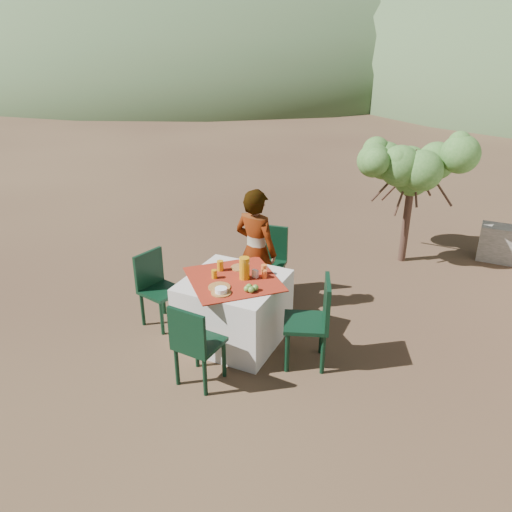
{
  "coord_description": "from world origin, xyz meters",
  "views": [
    {
      "loc": [
        2.23,
        -4.5,
        3.21
      ],
      "look_at": [
        0.02,
        0.17,
        0.88
      ],
      "focal_mm": 35.0,
      "sensor_mm": 36.0,
      "label": 1
    }
  ],
  "objects_px": {
    "chair_left": "(156,285)",
    "juice_pitcher": "(244,268)",
    "chair_far": "(269,259)",
    "chair_right": "(314,318)",
    "person": "(256,251)",
    "chair_near": "(195,342)",
    "table": "(234,309)",
    "shrub_tree": "(417,172)"
  },
  "relations": [
    {
      "from": "juice_pitcher",
      "to": "chair_far",
      "type": "bearing_deg",
      "value": 99.68
    },
    {
      "from": "table",
      "to": "chair_right",
      "type": "height_order",
      "value": "chair_right"
    },
    {
      "from": "chair_left",
      "to": "person",
      "type": "height_order",
      "value": "person"
    },
    {
      "from": "chair_right",
      "to": "juice_pitcher",
      "type": "height_order",
      "value": "juice_pitcher"
    },
    {
      "from": "chair_left",
      "to": "chair_right",
      "type": "distance_m",
      "value": 1.95
    },
    {
      "from": "table",
      "to": "chair_left",
      "type": "height_order",
      "value": "chair_left"
    },
    {
      "from": "chair_near",
      "to": "person",
      "type": "relative_size",
      "value": 0.57
    },
    {
      "from": "chair_left",
      "to": "juice_pitcher",
      "type": "height_order",
      "value": "juice_pitcher"
    },
    {
      "from": "person",
      "to": "juice_pitcher",
      "type": "height_order",
      "value": "person"
    },
    {
      "from": "chair_far",
      "to": "chair_left",
      "type": "relative_size",
      "value": 1.06
    },
    {
      "from": "chair_far",
      "to": "chair_left",
      "type": "distance_m",
      "value": 1.49
    },
    {
      "from": "chair_near",
      "to": "chair_right",
      "type": "distance_m",
      "value": 1.24
    },
    {
      "from": "chair_far",
      "to": "juice_pitcher",
      "type": "bearing_deg",
      "value": -87.96
    },
    {
      "from": "chair_right",
      "to": "chair_far",
      "type": "bearing_deg",
      "value": -159.02
    },
    {
      "from": "chair_far",
      "to": "chair_right",
      "type": "relative_size",
      "value": 0.97
    },
    {
      "from": "chair_near",
      "to": "juice_pitcher",
      "type": "relative_size",
      "value": 3.61
    },
    {
      "from": "table",
      "to": "chair_right",
      "type": "xyz_separation_m",
      "value": [
        0.95,
        -0.05,
        0.16
      ]
    },
    {
      "from": "person",
      "to": "chair_near",
      "type": "bearing_deg",
      "value": 104.07
    },
    {
      "from": "table",
      "to": "chair_near",
      "type": "bearing_deg",
      "value": -87.19
    },
    {
      "from": "chair_left",
      "to": "person",
      "type": "bearing_deg",
      "value": -36.49
    },
    {
      "from": "juice_pitcher",
      "to": "person",
      "type": "bearing_deg",
      "value": 105.29
    },
    {
      "from": "juice_pitcher",
      "to": "chair_left",
      "type": "bearing_deg",
      "value": -173.57
    },
    {
      "from": "person",
      "to": "juice_pitcher",
      "type": "bearing_deg",
      "value": 115.08
    },
    {
      "from": "chair_far",
      "to": "chair_left",
      "type": "bearing_deg",
      "value": -135.61
    },
    {
      "from": "chair_near",
      "to": "juice_pitcher",
      "type": "xyz_separation_m",
      "value": [
        0.06,
        0.95,
        0.39
      ]
    },
    {
      "from": "chair_left",
      "to": "person",
      "type": "distance_m",
      "value": 1.25
    },
    {
      "from": "juice_pitcher",
      "to": "chair_right",
      "type": "bearing_deg",
      "value": -7.2
    },
    {
      "from": "person",
      "to": "juice_pitcher",
      "type": "distance_m",
      "value": 0.71
    },
    {
      "from": "table",
      "to": "juice_pitcher",
      "type": "height_order",
      "value": "juice_pitcher"
    },
    {
      "from": "table",
      "to": "chair_right",
      "type": "relative_size",
      "value": 1.34
    },
    {
      "from": "chair_left",
      "to": "juice_pitcher",
      "type": "relative_size",
      "value": 3.61
    },
    {
      "from": "chair_far",
      "to": "chair_left",
      "type": "xyz_separation_m",
      "value": [
        -0.92,
        -1.18,
        -0.03
      ]
    },
    {
      "from": "chair_far",
      "to": "chair_right",
      "type": "distance_m",
      "value": 1.55
    },
    {
      "from": "table",
      "to": "person",
      "type": "relative_size",
      "value": 0.83
    },
    {
      "from": "table",
      "to": "shrub_tree",
      "type": "height_order",
      "value": "shrub_tree"
    },
    {
      "from": "chair_near",
      "to": "person",
      "type": "height_order",
      "value": "person"
    },
    {
      "from": "table",
      "to": "chair_right",
      "type": "distance_m",
      "value": 0.97
    },
    {
      "from": "chair_right",
      "to": "person",
      "type": "xyz_separation_m",
      "value": [
        -1.03,
        0.79,
        0.24
      ]
    },
    {
      "from": "chair_far",
      "to": "chair_right",
      "type": "bearing_deg",
      "value": -56.15
    },
    {
      "from": "person",
      "to": "juice_pitcher",
      "type": "relative_size",
      "value": 6.33
    },
    {
      "from": "chair_far",
      "to": "table",
      "type": "bearing_deg",
      "value": -93.93
    },
    {
      "from": "chair_left",
      "to": "person",
      "type": "relative_size",
      "value": 0.57
    }
  ]
}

